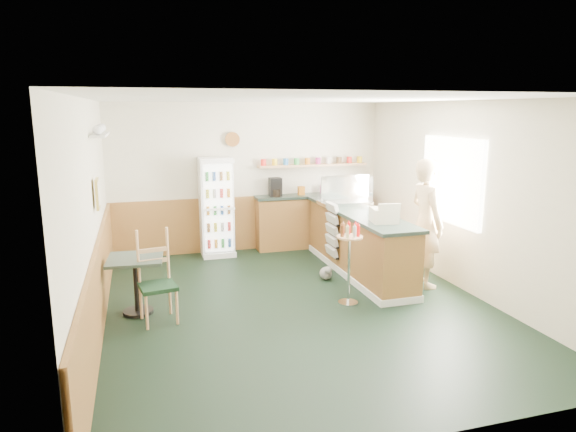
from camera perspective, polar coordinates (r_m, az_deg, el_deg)
name	(u,v)px	position (r m, az deg, el deg)	size (l,w,h in m)	color
ground	(297,305)	(6.99, 1.04, -9.86)	(6.00, 6.00, 0.00)	black
room_envelope	(267,186)	(7.21, -2.38, 3.38)	(5.04, 6.02, 2.72)	beige
service_counter	(358,245)	(8.26, 7.78, -3.18)	(0.68, 3.01, 1.01)	olive
back_counter	(313,218)	(9.74, 2.79, -0.24)	(2.24, 0.42, 1.69)	olive
drinks_fridge	(217,207)	(9.19, -7.94, 0.99)	(0.58, 0.51, 1.75)	white
display_case	(345,190)	(8.62, 6.35, 2.85)	(0.85, 0.44, 0.48)	silver
cash_register	(384,215)	(7.37, 10.61, 0.09)	(0.35, 0.36, 0.20)	beige
shopkeeper	(426,223)	(7.76, 15.11, -0.77)	(0.63, 0.45, 1.89)	tan
condiment_stand	(349,252)	(6.87, 6.83, -4.00)	(0.35, 0.35, 1.09)	silver
newspaper_rack	(332,230)	(8.28, 4.92, -1.58)	(0.09, 0.44, 0.88)	black
cafe_table	(136,274)	(6.84, -16.53, -6.21)	(0.73, 0.73, 0.74)	black
cafe_chair	(157,273)	(6.56, -14.36, -6.18)	(0.49, 0.49, 1.14)	black
dog_doorstop	(326,273)	(7.96, 4.27, -6.30)	(0.19, 0.25, 0.23)	gray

